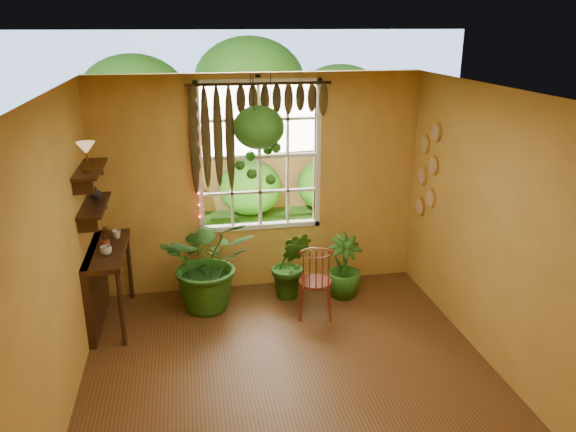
# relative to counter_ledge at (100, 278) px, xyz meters

# --- Properties ---
(floor) EXTENTS (4.50, 4.50, 0.00)m
(floor) POSITION_rel_counter_ledge_xyz_m (1.91, -1.60, -0.55)
(floor) COLOR brown
(floor) RESTS_ON ground
(ceiling) EXTENTS (4.50, 4.50, 0.00)m
(ceiling) POSITION_rel_counter_ledge_xyz_m (1.91, -1.60, 2.15)
(ceiling) COLOR white
(ceiling) RESTS_ON wall_back
(wall_back) EXTENTS (4.00, 0.00, 4.00)m
(wall_back) POSITION_rel_counter_ledge_xyz_m (1.91, 0.65, 0.80)
(wall_back) COLOR gold
(wall_back) RESTS_ON floor
(wall_left) EXTENTS (0.00, 4.50, 4.50)m
(wall_left) POSITION_rel_counter_ledge_xyz_m (-0.09, -1.60, 0.80)
(wall_left) COLOR gold
(wall_left) RESTS_ON floor
(wall_right) EXTENTS (0.00, 4.50, 4.50)m
(wall_right) POSITION_rel_counter_ledge_xyz_m (3.91, -1.60, 0.80)
(wall_right) COLOR gold
(wall_right) RESTS_ON floor
(window) EXTENTS (1.52, 0.10, 1.86)m
(window) POSITION_rel_counter_ledge_xyz_m (1.91, 0.68, 1.15)
(window) COLOR white
(window) RESTS_ON wall_back
(valance_vine) EXTENTS (1.70, 0.12, 1.10)m
(valance_vine) POSITION_rel_counter_ledge_xyz_m (1.82, 0.56, 1.73)
(valance_vine) COLOR #341B0E
(valance_vine) RESTS_ON window
(string_lights) EXTENTS (0.03, 0.03, 1.54)m
(string_lights) POSITION_rel_counter_ledge_xyz_m (1.15, 0.59, 1.20)
(string_lights) COLOR #FF2633
(string_lights) RESTS_ON window
(wall_plates) EXTENTS (0.04, 0.32, 1.10)m
(wall_plates) POSITION_rel_counter_ledge_xyz_m (3.89, 0.19, 1.00)
(wall_plates) COLOR beige
(wall_plates) RESTS_ON wall_right
(counter_ledge) EXTENTS (0.40, 1.20, 0.90)m
(counter_ledge) POSITION_rel_counter_ledge_xyz_m (0.00, 0.00, 0.00)
(counter_ledge) COLOR #341B0E
(counter_ledge) RESTS_ON floor
(shelf_lower) EXTENTS (0.25, 0.90, 0.04)m
(shelf_lower) POSITION_rel_counter_ledge_xyz_m (0.03, 0.00, 0.85)
(shelf_lower) COLOR #341B0E
(shelf_lower) RESTS_ON wall_left
(shelf_upper) EXTENTS (0.25, 0.90, 0.04)m
(shelf_upper) POSITION_rel_counter_ledge_xyz_m (0.03, 0.00, 1.25)
(shelf_upper) COLOR #341B0E
(shelf_upper) RESTS_ON wall_left
(backyard) EXTENTS (14.00, 10.00, 12.00)m
(backyard) POSITION_rel_counter_ledge_xyz_m (2.15, 5.27, 0.73)
(backyard) COLOR #2C5418
(backyard) RESTS_ON ground
(windsor_chair) EXTENTS (0.46, 0.48, 1.05)m
(windsor_chair) POSITION_rel_counter_ledge_xyz_m (2.41, -0.29, -0.25)
(windsor_chair) COLOR brown
(windsor_chair) RESTS_ON floor
(potted_plant_left) EXTENTS (1.15, 1.01, 1.19)m
(potted_plant_left) POSITION_rel_counter_ledge_xyz_m (1.22, 0.13, 0.04)
(potted_plant_left) COLOR #1D4612
(potted_plant_left) RESTS_ON floor
(potted_plant_mid) EXTENTS (0.57, 0.50, 0.89)m
(potted_plant_mid) POSITION_rel_counter_ledge_xyz_m (2.22, 0.21, -0.11)
(potted_plant_mid) COLOR #1D4612
(potted_plant_mid) RESTS_ON floor
(potted_plant_right) EXTENTS (0.55, 0.55, 0.79)m
(potted_plant_right) POSITION_rel_counter_ledge_xyz_m (2.86, 0.13, -0.16)
(potted_plant_right) COLOR #1D4612
(potted_plant_right) RESTS_ON floor
(hanging_basket) EXTENTS (0.59, 0.59, 1.26)m
(hanging_basket) POSITION_rel_counter_ledge_xyz_m (1.88, 0.44, 1.45)
(hanging_basket) COLOR black
(hanging_basket) RESTS_ON ceiling
(cup_a) EXTENTS (0.13, 0.13, 0.10)m
(cup_a) POSITION_rel_counter_ledge_xyz_m (0.13, -0.19, 0.40)
(cup_a) COLOR silver
(cup_a) RESTS_ON counter_ledge
(cup_b) EXTENTS (0.12, 0.12, 0.10)m
(cup_b) POSITION_rel_counter_ledge_xyz_m (0.19, 0.29, 0.40)
(cup_b) COLOR beige
(cup_b) RESTS_ON counter_ledge
(brush_jar) EXTENTS (0.09, 0.09, 0.34)m
(brush_jar) POSITION_rel_counter_ledge_xyz_m (0.11, -0.04, 0.48)
(brush_jar) COLOR brown
(brush_jar) RESTS_ON counter_ledge
(shelf_vase) EXTENTS (0.15, 0.15, 0.14)m
(shelf_vase) POSITION_rel_counter_ledge_xyz_m (0.04, 0.17, 0.93)
(shelf_vase) COLOR #B2AD99
(shelf_vase) RESTS_ON shelf_lower
(tiffany_lamp) EXTENTS (0.18, 0.18, 0.31)m
(tiffany_lamp) POSITION_rel_counter_ledge_xyz_m (0.05, -0.19, 1.49)
(tiffany_lamp) COLOR brown
(tiffany_lamp) RESTS_ON shelf_upper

